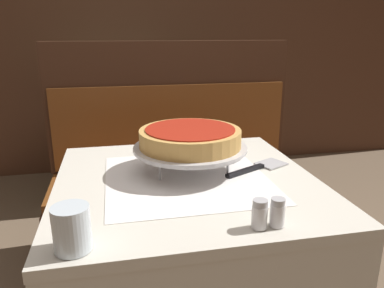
# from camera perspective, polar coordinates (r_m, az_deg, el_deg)

# --- Properties ---
(dining_table_front) EXTENTS (0.83, 0.83, 0.77)m
(dining_table_front) POSITION_cam_1_polar(r_m,az_deg,el_deg) (1.26, -0.78, -10.28)
(dining_table_front) COLOR beige
(dining_table_front) RESTS_ON ground_plane
(dining_table_rear) EXTENTS (0.77, 0.77, 0.77)m
(dining_table_rear) POSITION_cam_1_polar(r_m,az_deg,el_deg) (2.97, -11.01, 5.27)
(dining_table_rear) COLOR #1E6B33
(dining_table_rear) RESTS_ON ground_plane
(booth_bench) EXTENTS (1.38, 0.48, 1.18)m
(booth_bench) POSITION_cam_1_polar(r_m,az_deg,el_deg) (2.16, -2.34, -7.52)
(booth_bench) COLOR #3D2316
(booth_bench) RESTS_ON ground_plane
(back_wall_panel) EXTENTS (6.00, 0.04, 2.40)m
(back_wall_panel) POSITION_cam_1_polar(r_m,az_deg,el_deg) (3.38, -8.57, 16.19)
(back_wall_panel) COLOR #4C2D1E
(back_wall_panel) RESTS_ON ground_plane
(pizza_pan_stand) EXTENTS (0.38, 0.38, 0.09)m
(pizza_pan_stand) POSITION_cam_1_polar(r_m,az_deg,el_deg) (1.25, -0.28, -0.76)
(pizza_pan_stand) COLOR #ADADB2
(pizza_pan_stand) RESTS_ON dining_table_front
(deep_dish_pizza) EXTENTS (0.34, 0.34, 0.06)m
(deep_dish_pizza) POSITION_cam_1_polar(r_m,az_deg,el_deg) (1.24, -0.28, 1.03)
(deep_dish_pizza) COLOR tan
(deep_dish_pizza) RESTS_ON pizza_pan_stand
(pizza_server) EXTENTS (0.26, 0.16, 0.01)m
(pizza_server) POSITION_cam_1_polar(r_m,az_deg,el_deg) (1.31, 9.88, -3.55)
(pizza_server) COLOR #BCBCC1
(pizza_server) RESTS_ON dining_table_front
(water_glass_near) EXTENTS (0.08, 0.08, 0.10)m
(water_glass_near) POSITION_cam_1_polar(r_m,az_deg,el_deg) (0.86, -17.87, -12.15)
(water_glass_near) COLOR silver
(water_glass_near) RESTS_ON dining_table_front
(salt_shaker) EXTENTS (0.04, 0.04, 0.07)m
(salt_shaker) POSITION_cam_1_polar(r_m,az_deg,el_deg) (0.92, 10.26, -10.46)
(salt_shaker) COLOR silver
(salt_shaker) RESTS_ON dining_table_front
(pepper_shaker) EXTENTS (0.04, 0.04, 0.07)m
(pepper_shaker) POSITION_cam_1_polar(r_m,az_deg,el_deg) (0.94, 12.88, -10.13)
(pepper_shaker) COLOR silver
(pepper_shaker) RESTS_ON dining_table_front
(napkin_holder) EXTENTS (0.10, 0.05, 0.09)m
(napkin_holder) POSITION_cam_1_polar(r_m,az_deg,el_deg) (1.55, -0.84, 1.57)
(napkin_holder) COLOR #B2B2B7
(napkin_holder) RESTS_ON dining_table_front
(condiment_caddy) EXTENTS (0.11, 0.11, 0.18)m
(condiment_caddy) POSITION_cam_1_polar(r_m,az_deg,el_deg) (2.98, -11.58, 8.73)
(condiment_caddy) COLOR black
(condiment_caddy) RESTS_ON dining_table_rear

